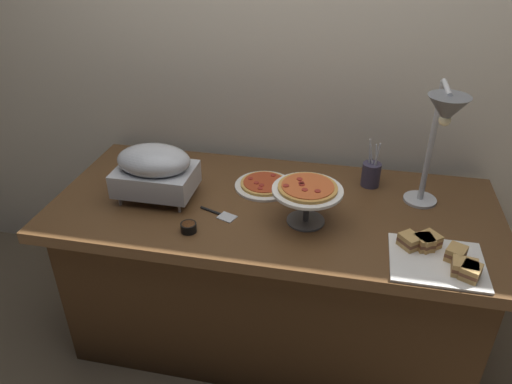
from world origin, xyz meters
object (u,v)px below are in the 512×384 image
(sandwich_platter, at_px, (440,256))
(pizza_plate_front, at_px, (264,185))
(chafing_dish, at_px, (155,169))
(pizza_plate_center, at_px, (307,193))
(sauce_cup_near, at_px, (189,227))
(serving_spatula, at_px, (219,214))
(utensil_holder, at_px, (371,174))
(heat_lamp, at_px, (443,122))

(sandwich_platter, bearing_deg, pizza_plate_front, 151.19)
(sandwich_platter, bearing_deg, chafing_dish, 169.58)
(pizza_plate_center, distance_m, sauce_cup_near, 0.48)
(chafing_dish, xyz_separation_m, sandwich_platter, (1.16, -0.21, -0.11))
(chafing_dish, relative_size, serving_spatula, 1.95)
(chafing_dish, relative_size, pizza_plate_center, 1.19)
(pizza_plate_front, xyz_separation_m, serving_spatula, (-0.14, -0.26, -0.01))
(sauce_cup_near, height_order, serving_spatula, sauce_cup_near)
(sandwich_platter, distance_m, serving_spatula, 0.87)
(sauce_cup_near, bearing_deg, utensil_holder, 36.78)
(heat_lamp, xyz_separation_m, sandwich_platter, (0.03, -0.28, -0.40))
(sandwich_platter, xyz_separation_m, utensil_holder, (-0.25, 0.51, 0.04))
(pizza_plate_front, xyz_separation_m, sandwich_platter, (0.72, -0.39, 0.01))
(pizza_plate_front, bearing_deg, heat_lamp, -9.62)
(pizza_plate_center, relative_size, serving_spatula, 1.64)
(heat_lamp, relative_size, pizza_plate_center, 1.94)
(pizza_plate_front, height_order, utensil_holder, utensil_holder)
(heat_lamp, distance_m, pizza_plate_center, 0.56)
(sandwich_platter, bearing_deg, sauce_cup_near, -179.58)
(pizza_plate_front, bearing_deg, sandwich_platter, -28.81)
(pizza_plate_front, relative_size, sauce_cup_near, 4.20)
(heat_lamp, bearing_deg, pizza_plate_front, 170.38)
(pizza_plate_front, xyz_separation_m, utensil_holder, (0.47, 0.12, 0.05))
(pizza_plate_center, xyz_separation_m, sauce_cup_near, (-0.44, -0.16, -0.12))
(chafing_dish, xyz_separation_m, sauce_cup_near, (0.22, -0.22, -0.12))
(sandwich_platter, bearing_deg, pizza_plate_center, 162.65)
(serving_spatula, bearing_deg, sauce_cup_near, -121.22)
(pizza_plate_center, relative_size, sauce_cup_near, 4.39)
(heat_lamp, height_order, utensil_holder, heat_lamp)
(pizza_plate_center, bearing_deg, heat_lamp, 14.72)
(utensil_holder, xyz_separation_m, serving_spatula, (-0.61, -0.38, -0.06))
(utensil_holder, bearing_deg, sauce_cup_near, -143.22)
(pizza_plate_front, height_order, serving_spatula, pizza_plate_front)
(sandwich_platter, relative_size, utensil_holder, 1.49)
(chafing_dish, xyz_separation_m, pizza_plate_front, (0.44, 0.18, -0.13))
(chafing_dish, bearing_deg, pizza_plate_center, -4.93)
(serving_spatula, bearing_deg, sandwich_platter, -8.74)
(pizza_plate_center, relative_size, utensil_holder, 1.26)
(utensil_holder, bearing_deg, chafing_dish, -161.83)
(pizza_plate_front, xyz_separation_m, sauce_cup_near, (-0.22, -0.40, 0.01))
(serving_spatula, bearing_deg, pizza_plate_center, 3.93)
(sauce_cup_near, relative_size, serving_spatula, 0.37)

